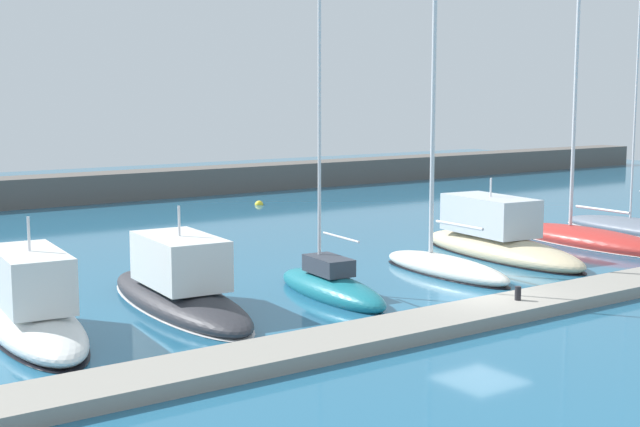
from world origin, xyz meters
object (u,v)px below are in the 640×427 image
Objects in this scene: motorboat_white_second at (32,310)px; sailboat_red_seventh at (587,238)px; sailboat_teal_fourth at (331,285)px; sailboat_ivory_fifth at (445,263)px; motorboat_charcoal_third at (178,288)px; mooring_buoy_yellow at (259,205)px; motorboat_sand_sixth at (497,239)px; dock_bollard at (518,293)px.

sailboat_red_seventh is at bearing -83.09° from motorboat_white_second.
motorboat_white_second is 9.90m from sailboat_teal_fourth.
sailboat_ivory_fifth is (15.60, -0.67, -0.27)m from motorboat_white_second.
motorboat_charcoal_third is 0.74× the size of sailboat_teal_fourth.
mooring_buoy_yellow is (-4.45, 21.34, -0.33)m from sailboat_red_seventh.
motorboat_sand_sixth is at bearing -83.56° from motorboat_charcoal_third.
motorboat_white_second is at bearing -134.07° from mooring_buoy_yellow.
motorboat_white_second reaches higher than mooring_buoy_yellow.
sailboat_teal_fourth is 0.86× the size of sailboat_red_seventh.
sailboat_ivory_fifth reaches higher than motorboat_charcoal_third.
dock_bollard is at bearing -109.86° from motorboat_white_second.
motorboat_charcoal_third is (4.88, 0.46, -0.07)m from motorboat_white_second.
sailboat_ivory_fifth is 4.84m from motorboat_sand_sixth.
sailboat_teal_fourth is (9.83, -1.13, -0.31)m from motorboat_white_second.
motorboat_white_second is at bearing 89.49° from sailboat_teal_fourth.
motorboat_charcoal_third is 22.63× the size of dock_bollard.
sailboat_teal_fourth is 25.51m from mooring_buoy_yellow.
sailboat_ivory_fifth reaches higher than motorboat_white_second.
motorboat_sand_sixth is at bearing -72.47° from sailboat_teal_fourth.
motorboat_white_second is 0.65× the size of sailboat_teal_fourth.
motorboat_charcoal_third is at bearing 78.20° from sailboat_teal_fourth.
motorboat_charcoal_third is 5.21m from sailboat_teal_fourth.
sailboat_red_seventh reaches higher than sailboat_ivory_fifth.
motorboat_sand_sixth reaches higher than dock_bollard.
sailboat_ivory_fifth is at bearing 68.06° from dock_bollard.
sailboat_ivory_fifth is 25.05× the size of mooring_buoy_yellow.
mooring_buoy_yellow is 1.23× the size of dock_bollard.
motorboat_white_second is 0.65× the size of sailboat_ivory_fifth.
sailboat_teal_fourth is at bearing -116.14° from mooring_buoy_yellow.
motorboat_white_second is 0.88× the size of motorboat_charcoal_third.
sailboat_teal_fourth is at bearing 98.20° from sailboat_red_seventh.
motorboat_charcoal_third is at bearing 98.13° from motorboat_sand_sixth.
motorboat_charcoal_third is 26.76m from mooring_buoy_yellow.
motorboat_sand_sixth is 10.09m from dock_bollard.
sailboat_teal_fourth is at bearing -103.28° from motorboat_charcoal_third.
sailboat_red_seventh reaches higher than motorboat_sand_sixth.
motorboat_charcoal_third is 15.28m from motorboat_sand_sixth.
motorboat_sand_sixth is 20.84m from mooring_buoy_yellow.
sailboat_teal_fourth is 5.78m from sailboat_ivory_fifth.
motorboat_charcoal_third is 10.86m from dock_bollard.
mooring_buoy_yellow is (11.24, 22.90, -0.37)m from sailboat_teal_fourth.
motorboat_sand_sixth is at bearing 47.05° from dock_bollard.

